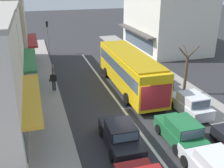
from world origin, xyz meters
The scene contains 14 objects.
ground_plane centered at (0.00, 0.00, 0.00)m, with size 140.00×140.00×0.00m, color #2D2D30.
lane_centre_line centered at (0.00, 4.00, 0.00)m, with size 0.20×28.00×0.01m, color silver.
sidewalk_left centered at (-6.80, 6.00, 0.07)m, with size 5.20×44.00×0.14m, color gray.
kerb_right centered at (6.20, 6.00, 0.06)m, with size 2.80×44.00×0.12m, color gray.
building_right_far centered at (11.48, 17.91, 3.71)m, with size 8.96×11.75×7.43m.
city_bus centered at (1.84, 5.85, 1.88)m, with size 2.87×10.90×3.23m.
sedan_adjacent_lane_trail centered at (-1.65, -2.02, 0.66)m, with size 2.02×4.26×1.47m.
hatchback_behind_bus_mid centered at (1.86, -2.73, 0.71)m, with size 1.84×3.71×1.54m.
parked_hatchback_kerb_second centered at (4.44, 0.30, 0.71)m, with size 1.87×3.73×1.54m.
parked_sedan_kerb_third centered at (4.50, 6.28, 0.66)m, with size 1.91×4.21×1.47m.
traffic_light_downstreet centered at (-4.02, 19.58, 2.85)m, with size 0.33×0.24×4.20m.
street_tree_right centered at (5.83, 3.36, 2.01)m, with size 1.87×1.59×4.13m.
pedestrian_with_handbag_near centered at (-4.60, 7.07, 1.07)m, with size 0.66×0.39×1.63m.
pedestrian_browsing_midblock centered at (-4.42, 9.28, 1.07)m, with size 0.23×0.57×1.63m.
Camera 1 is at (-5.89, -14.22, 9.10)m, focal length 42.00 mm.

